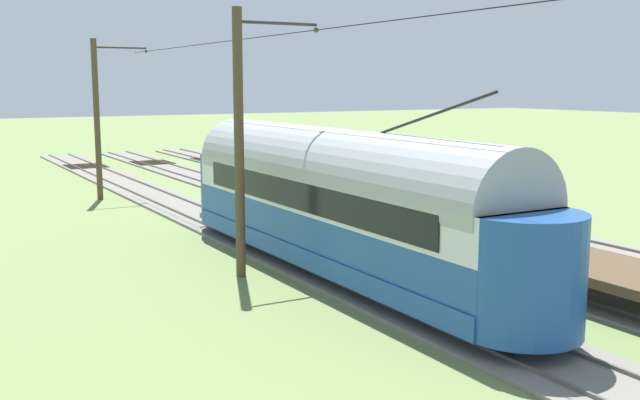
# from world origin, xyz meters

# --- Properties ---
(ground_plane) EXTENTS (220.00, 220.00, 0.00)m
(ground_plane) POSITION_xyz_m (0.00, 0.00, 0.00)
(ground_plane) COLOR olive
(track_streetcar_siding) EXTENTS (2.80, 80.00, 0.18)m
(track_streetcar_siding) POSITION_xyz_m (-4.55, -0.31, 0.05)
(track_streetcar_siding) COLOR slate
(track_streetcar_siding) RESTS_ON ground
(track_adjacent_siding) EXTENTS (2.80, 80.00, 0.18)m
(track_adjacent_siding) POSITION_xyz_m (0.00, -0.31, 0.05)
(track_adjacent_siding) COLOR slate
(track_adjacent_siding) RESTS_ON ground
(track_third_siding) EXTENTS (2.80, 80.00, 0.18)m
(track_third_siding) POSITION_xyz_m (4.55, -0.31, 0.05)
(track_third_siding) COLOR slate
(track_third_siding) RESTS_ON ground
(vintage_streetcar) EXTENTS (2.65, 17.47, 5.26)m
(vintage_streetcar) POSITION_xyz_m (4.55, 1.91, 2.26)
(vintage_streetcar) COLOR #1E4C93
(vintage_streetcar) RESTS_ON ground
(flatcar_adjacent) EXTENTS (2.80, 11.17, 1.60)m
(flatcar_adjacent) POSITION_xyz_m (-0.00, 8.38, 0.86)
(flatcar_adjacent) COLOR brown
(flatcar_adjacent) RESTS_ON ground
(catenary_pole_foreground) EXTENTS (2.75, 0.28, 7.68)m
(catenary_pole_foreground) POSITION_xyz_m (7.01, -16.19, 4.00)
(catenary_pole_foreground) COLOR #4C3D28
(catenary_pole_foreground) RESTS_ON ground
(catenary_pole_mid_near) EXTENTS (2.75, 0.28, 7.68)m
(catenary_pole_mid_near) POSITION_xyz_m (7.01, 0.70, 4.00)
(catenary_pole_mid_near) COLOR #4C3D28
(catenary_pole_mid_near) RESTS_ON ground
(overhead_wire_run) EXTENTS (2.54, 37.78, 0.18)m
(overhead_wire_run) POSITION_xyz_m (4.60, 0.01, 7.14)
(overhead_wire_run) COLOR black
(overhead_wire_run) RESTS_ON ground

